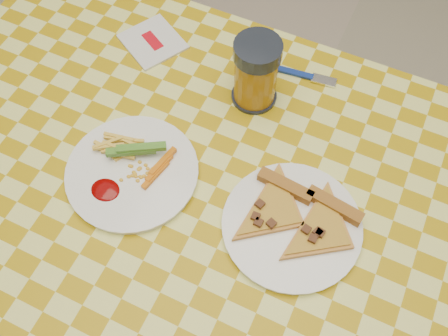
% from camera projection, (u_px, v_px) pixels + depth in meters
% --- Properties ---
extents(ground, '(8.00, 8.00, 0.00)m').
position_uv_depth(ground, '(215.00, 308.00, 1.54)').
color(ground, beige).
rests_on(ground, ground).
extents(table, '(1.28, 0.88, 0.76)m').
position_uv_depth(table, '(209.00, 219.00, 0.95)').
color(table, white).
rests_on(table, ground).
extents(plate_left, '(0.25, 0.25, 0.01)m').
position_uv_depth(plate_left, '(132.00, 173.00, 0.90)').
color(plate_left, white).
rests_on(plate_left, table).
extents(plate_right, '(0.30, 0.30, 0.01)m').
position_uv_depth(plate_right, '(291.00, 226.00, 0.85)').
color(plate_right, white).
rests_on(plate_right, table).
extents(fries_veggies, '(0.16, 0.15, 0.04)m').
position_uv_depth(fries_veggies, '(131.00, 161.00, 0.90)').
color(fries_veggies, '#E8D44A').
rests_on(fries_veggies, plate_left).
extents(pizza_slices, '(0.23, 0.21, 0.02)m').
position_uv_depth(pizza_slices, '(298.00, 216.00, 0.85)').
color(pizza_slices, gold).
rests_on(pizza_slices, plate_right).
extents(drink_glass, '(0.09, 0.09, 0.15)m').
position_uv_depth(drink_glass, '(256.00, 73.00, 0.93)').
color(drink_glass, black).
rests_on(drink_glass, table).
extents(napkin, '(0.16, 0.16, 0.01)m').
position_uv_depth(napkin, '(153.00, 42.00, 1.07)').
color(napkin, silver).
rests_on(napkin, table).
extents(fork, '(0.16, 0.04, 0.01)m').
position_uv_depth(fork, '(299.00, 74.00, 1.02)').
color(fork, navy).
rests_on(fork, table).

